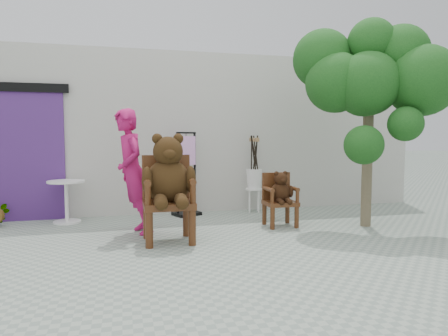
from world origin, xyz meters
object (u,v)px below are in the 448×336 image
chair_big (168,181)px  chair_small (280,193)px  stool_bucket (254,178)px  cafe_table (66,196)px  display_stand (187,183)px  person (134,172)px  tree (371,77)px

chair_big → chair_small: bearing=15.9°
stool_bucket → cafe_table: bearing=-177.6°
chair_big → display_stand: (0.52, 1.75, -0.25)m
chair_big → chair_small: size_ratio=1.66×
cafe_table → stool_bucket: bearing=2.4°
person → cafe_table: person is taller
display_stand → chair_small: bearing=-65.3°
display_stand → tree: tree is taller
chair_small → cafe_table: 3.52m
cafe_table → tree: size_ratio=0.22×
display_stand → stool_bucket: bearing=-22.1°
display_stand → stool_bucket: (1.29, 0.00, 0.06)m
person → stool_bucket: person is taller
person → stool_bucket: 2.57m
person → cafe_table: bearing=-150.4°
chair_small → stool_bucket: size_ratio=0.61×
stool_bucket → chair_big: bearing=-136.0°
chair_big → cafe_table: bearing=133.1°
chair_big → tree: (3.13, 0.07, 1.52)m
cafe_table → tree: bearing=-18.4°
chair_big → cafe_table: (-1.51, 1.61, -0.39)m
cafe_table → stool_bucket: stool_bucket is taller
chair_big → stool_bucket: 2.53m
cafe_table → stool_bucket: size_ratio=0.48×
person → display_stand: size_ratio=1.21×
cafe_table → display_stand: display_stand is taller
chair_big → display_stand: bearing=73.4°
cafe_table → chair_big: bearing=-46.9°
tree → display_stand: bearing=147.2°
chair_small → stool_bucket: stool_bucket is taller
chair_big → cafe_table: 2.24m
chair_big → person: bearing=128.6°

